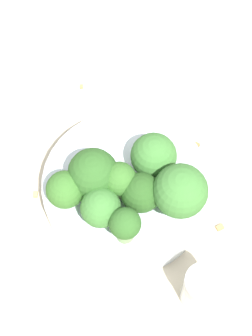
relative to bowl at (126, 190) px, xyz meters
The scene contains 16 objects.
ground_plane 0.02m from the bowl, ahead, with size 3.00×3.00×0.00m, color beige.
bowl is the anchor object (origin of this frame).
broccoli_floret_0 0.06m from the bowl, behind, with size 0.05×0.05×0.05m.
broccoli_floret_1 0.06m from the bowl, 29.69° to the left, with size 0.04×0.04×0.05m.
broccoli_floret_2 0.08m from the bowl, 11.81° to the right, with size 0.04×0.04×0.05m.
broccoli_floret_3 0.06m from the bowl, 83.66° to the left, with size 0.04×0.04×0.05m.
broccoli_floret_4 0.06m from the bowl, 21.66° to the right, with size 0.05×0.05×0.06m.
broccoli_floret_5 0.09m from the bowl, 120.82° to the left, with size 0.06×0.06×0.07m.
broccoli_floret_6 0.07m from the bowl, 27.39° to the left, with size 0.04×0.04×0.05m.
broccoli_floret_7 0.08m from the bowl, 57.85° to the left, with size 0.03×0.03×0.05m.
pepper_shaker 0.14m from the bowl, 92.18° to the left, with size 0.04×0.04×0.06m.
almond_crumb_0 0.11m from the bowl, behind, with size 0.01×0.01×0.01m, color olive.
almond_crumb_1 0.14m from the bowl, 94.93° to the left, with size 0.01×0.01×0.01m, color tan.
almond_crumb_2 0.11m from the bowl, 129.16° to the left, with size 0.01×0.01×0.01m, color #AD7F4C.
almond_crumb_3 0.16m from the bowl, 100.87° to the right, with size 0.01×0.00×0.01m, color #AD7F4C.
almond_crumb_4 0.11m from the bowl, 32.99° to the right, with size 0.01×0.00×0.01m, color tan.
Camera 1 is at (0.13, 0.22, 0.60)m, focal length 60.00 mm.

